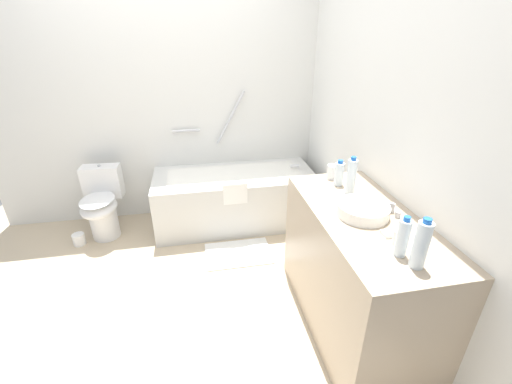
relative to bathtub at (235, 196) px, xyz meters
name	(u,v)px	position (x,y,z in m)	size (l,w,h in m)	color
ground_plane	(174,292)	(-0.62, -0.98, -0.29)	(4.00, 4.00, 0.00)	#C1AD8E
wall_back_tiled	(164,98)	(-0.62, 0.39, 0.94)	(3.40, 0.10, 2.46)	silver
wall_right_mirror	(384,127)	(0.93, -0.98, 0.94)	(0.10, 3.04, 2.46)	silver
bathtub	(235,196)	(0.00, 0.00, 0.00)	(1.59, 0.69, 1.29)	silver
toilet	(102,204)	(-1.28, 0.00, 0.04)	(0.36, 0.54, 0.67)	white
vanity_counter	(356,272)	(0.59, -1.48, 0.14)	(0.58, 1.26, 0.85)	tan
sink_basin	(363,210)	(0.57, -1.49, 0.60)	(0.30, 0.30, 0.07)	white
sink_faucet	(390,208)	(0.75, -1.49, 0.59)	(0.13, 0.15, 0.07)	silver
water_bottle_0	(351,177)	(0.62, -1.20, 0.68)	(0.06, 0.06, 0.26)	silver
water_bottle_1	(403,237)	(0.57, -1.87, 0.66)	(0.06, 0.06, 0.21)	silver
water_bottle_2	(421,245)	(0.59, -1.97, 0.68)	(0.07, 0.07, 0.25)	silver
water_bottle_3	(339,174)	(0.60, -1.06, 0.65)	(0.06, 0.06, 0.18)	silver
drinking_glass_0	(400,238)	(0.61, -1.80, 0.61)	(0.06, 0.06, 0.09)	white
drinking_glass_1	(332,172)	(0.60, -0.95, 0.61)	(0.07, 0.07, 0.10)	white
soap_dish	(391,233)	(0.62, -1.71, 0.57)	(0.09, 0.06, 0.02)	white
bath_mat	(238,253)	(-0.06, -0.58, -0.29)	(0.59, 0.40, 0.01)	white
toilet_paper_roll	(79,239)	(-1.51, -0.15, -0.24)	(0.11, 0.11, 0.11)	white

